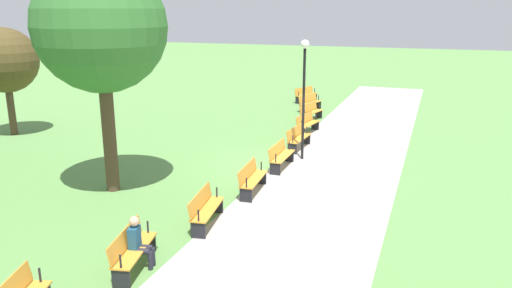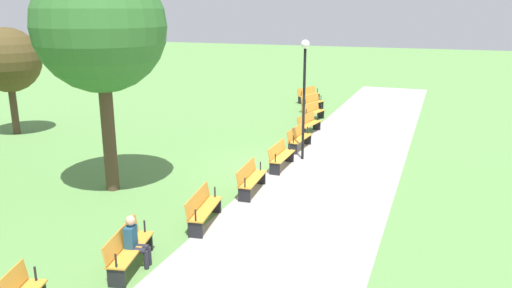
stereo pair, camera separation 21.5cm
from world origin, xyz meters
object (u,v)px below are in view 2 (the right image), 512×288
(bench_1, at_px, (312,102))
(tree_2, at_px, (100,28))
(bench_4, at_px, (299,138))
(bench_8, at_px, (128,248))
(bench_3, at_px, (308,123))
(bench_7, at_px, (203,208))
(bench_5, at_px, (280,155))
(bench_2, at_px, (312,112))
(person_seated, at_px, (135,240))
(lamp_post, at_px, (304,79))
(tree_4, at_px, (8,60))
(bench_6, at_px, (250,178))
(bench_0, at_px, (308,94))

(bench_1, xyz_separation_m, tree_2, (14.52, -2.68, 4.54))
(bench_4, distance_m, bench_8, 10.66)
(bench_3, height_order, bench_8, same)
(bench_1, distance_m, bench_7, 15.92)
(bench_5, xyz_separation_m, bench_8, (7.96, -0.91, 0.00))
(bench_2, xyz_separation_m, person_seated, (15.81, 0.12, 0.16))
(bench_2, bearing_deg, bench_5, 19.55)
(person_seated, height_order, lamp_post, lamp_post)
(bench_7, height_order, bench_8, same)
(bench_5, distance_m, lamp_post, 2.95)
(bench_7, relative_size, tree_4, 0.38)
(bench_3, distance_m, bench_8, 13.30)
(bench_3, relative_size, bench_7, 1.00)
(bench_4, relative_size, bench_5, 1.02)
(tree_2, bearing_deg, bench_6, 107.30)
(bench_1, xyz_separation_m, bench_6, (13.22, 1.51, 0.00))
(bench_2, height_order, lamp_post, lamp_post)
(bench_3, xyz_separation_m, bench_7, (10.66, -0.00, 0.00))
(bench_3, distance_m, bench_6, 8.01)
(bench_4, xyz_separation_m, lamp_post, (1.34, 0.55, 2.59))
(bench_3, bearing_deg, bench_8, 6.53)
(bench_3, height_order, tree_4, tree_4)
(bench_3, relative_size, bench_5, 1.03)
(bench_6, xyz_separation_m, bench_8, (5.29, -0.81, 0.00))
(bench_5, bearing_deg, bench_2, -173.50)
(bench_3, relative_size, lamp_post, 0.41)
(bench_0, bearing_deg, bench_8, 26.09)
(bench_0, height_order, tree_2, tree_2)
(person_seated, distance_m, tree_2, 6.81)
(person_seated, bearing_deg, bench_1, 169.51)
(bench_1, bearing_deg, lamp_post, 29.99)
(bench_0, relative_size, bench_7, 1.00)
(bench_4, height_order, bench_6, same)
(bench_3, relative_size, bench_8, 0.99)
(bench_5, xyz_separation_m, person_seated, (7.85, -0.79, 0.16))
(bench_4, bearing_deg, bench_3, -169.15)
(bench_6, height_order, bench_8, same)
(bench_0, xyz_separation_m, person_seated, (20.92, 1.71, 0.16))
(bench_0, distance_m, lamp_post, 12.37)
(bench_1, relative_size, bench_7, 1.01)
(person_seated, height_order, tree_2, tree_2)
(bench_1, height_order, person_seated, person_seated)
(bench_3, xyz_separation_m, bench_8, (13.29, -0.50, 0.00))
(bench_2, distance_m, bench_6, 10.66)
(lamp_post, bearing_deg, bench_0, -165.88)
(bench_2, height_order, bench_4, same)
(lamp_post, bearing_deg, bench_2, -168.43)
(bench_1, relative_size, bench_6, 1.02)
(bench_2, distance_m, bench_3, 2.68)
(bench_0, relative_size, tree_4, 0.38)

